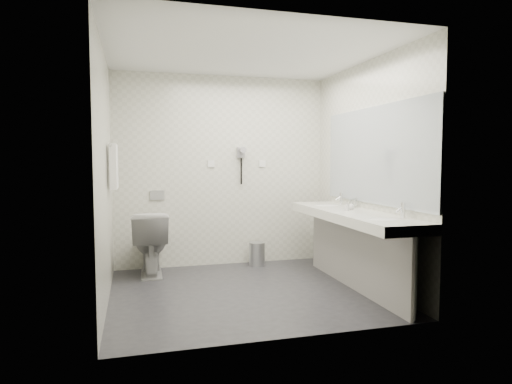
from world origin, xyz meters
name	(u,v)px	position (x,y,z in m)	size (l,w,h in m)	color
floor	(246,291)	(0.00, 0.00, 0.00)	(2.80, 2.80, 0.00)	#27272C
ceiling	(246,52)	(0.00, 0.00, 2.50)	(2.80, 2.80, 0.00)	silver
wall_back	(222,171)	(0.00, 1.30, 1.25)	(2.80, 2.80, 0.00)	silver
wall_front	(287,180)	(0.00, -1.30, 1.25)	(2.80, 2.80, 0.00)	silver
wall_left	(105,175)	(-1.40, 0.00, 1.25)	(2.60, 2.60, 0.00)	silver
wall_right	(366,173)	(1.40, 0.00, 1.25)	(2.60, 2.60, 0.00)	silver
vanity_counter	(352,216)	(1.12, -0.20, 0.80)	(0.55, 2.20, 0.10)	silver
vanity_panel	(353,254)	(1.15, -0.20, 0.38)	(0.03, 2.15, 0.75)	gray
vanity_post_near	(414,279)	(1.18, -1.24, 0.38)	(0.06, 0.06, 0.75)	silver
vanity_post_far	(318,238)	(1.18, 0.84, 0.38)	(0.06, 0.06, 0.75)	silver
mirror	(375,155)	(1.39, -0.20, 1.45)	(0.02, 2.20, 1.05)	#B2BCC6
basin_near	(385,220)	(1.12, -0.85, 0.83)	(0.40, 0.31, 0.05)	white
basin_far	(327,206)	(1.12, 0.45, 0.83)	(0.40, 0.31, 0.05)	white
faucet_near	(403,210)	(1.32, -0.85, 0.92)	(0.04, 0.04, 0.15)	silver
faucet_far	(341,199)	(1.32, 0.45, 0.92)	(0.04, 0.04, 0.15)	silver
soap_bottle_a	(347,206)	(1.10, -0.13, 0.90)	(0.04, 0.04, 0.09)	silver
soap_bottle_b	(351,206)	(1.20, -0.04, 0.89)	(0.06, 0.06, 0.08)	silver
glass_left	(352,204)	(1.24, 0.03, 0.90)	(0.06, 0.06, 0.10)	silver
glass_right	(354,203)	(1.35, 0.17, 0.90)	(0.05, 0.05, 0.10)	silver
toilet	(150,243)	(-0.96, 1.00, 0.39)	(0.44, 0.77, 0.78)	white
flush_plate	(157,195)	(-0.85, 1.29, 0.95)	(0.18, 0.02, 0.12)	#B2B5BA
pedal_bin	(257,254)	(0.42, 1.09, 0.15)	(0.21, 0.21, 0.30)	#B2B5BA
bin_lid	(257,243)	(0.42, 1.09, 0.30)	(0.21, 0.21, 0.01)	#B2B5BA
towel_rail	(112,146)	(-1.35, 0.55, 1.55)	(0.02, 0.02, 0.62)	silver
towel_near	(113,167)	(-1.34, 0.41, 1.33)	(0.07, 0.24, 0.48)	white
towel_far	(114,166)	(-1.34, 0.69, 1.33)	(0.07, 0.24, 0.48)	white
dryer_cradle	(241,152)	(0.25, 1.27, 1.50)	(0.10, 0.04, 0.14)	gray
dryer_barrel	(242,150)	(0.25, 1.20, 1.53)	(0.08, 0.08, 0.14)	gray
dryer_cord	(241,171)	(0.25, 1.26, 1.25)	(0.02, 0.02, 0.35)	black
switch_plate_a	(211,164)	(-0.15, 1.29, 1.35)	(0.09, 0.02, 0.09)	white
switch_plate_b	(262,164)	(0.55, 1.29, 1.35)	(0.09, 0.02, 0.09)	white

